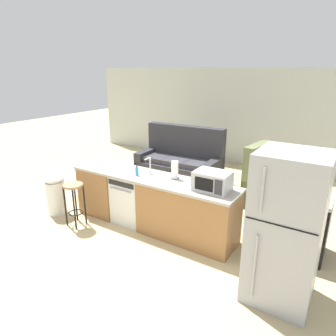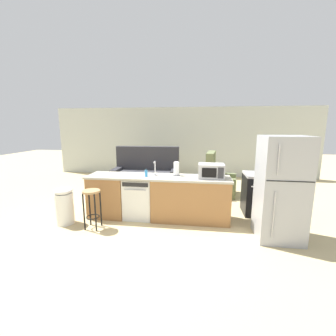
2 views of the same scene
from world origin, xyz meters
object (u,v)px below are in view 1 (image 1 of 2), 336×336
object	(u,v)px
stove_range	(299,223)
refrigerator	(285,229)
dishwasher	(133,198)
trash_bin	(56,194)
microwave	(212,181)
bar_stool	(74,196)
couch	(181,163)
armchair	(265,188)
paper_towel_roll	(175,170)
soap_bottle	(137,171)
kettle	(319,188)

from	to	relation	value
stove_range	refrigerator	bearing A→B (deg)	-90.01
dishwasher	trash_bin	distance (m)	1.48
microwave	bar_stool	distance (m)	2.35
couch	stove_range	bearing A→B (deg)	-30.69
dishwasher	refrigerator	size ratio (longest dim) A/B	0.48
couch	armchair	size ratio (longest dim) A/B	1.69
bar_stool	armchair	size ratio (longest dim) A/B	0.62
stove_range	refrigerator	size ratio (longest dim) A/B	0.51
stove_range	armchair	world-z (taller)	armchair
paper_towel_roll	trash_bin	size ratio (longest dim) A/B	0.38
microwave	soap_bottle	bearing A→B (deg)	-176.25
refrigerator	kettle	distance (m)	1.24
dishwasher	armchair	xyz separation A→B (m)	(1.75, 1.88, -0.07)
paper_towel_roll	trash_bin	distance (m)	2.34
dishwasher	trash_bin	xyz separation A→B (m)	(-1.37, -0.54, -0.04)
paper_towel_roll	trash_bin	world-z (taller)	paper_towel_roll
stove_range	soap_bottle	bearing A→B (deg)	-165.32
paper_towel_roll	armchair	distance (m)	2.12
stove_range	paper_towel_roll	xyz separation A→B (m)	(-1.83, -0.42, 0.59)
refrigerator	paper_towel_roll	bearing A→B (deg)	159.75
stove_range	trash_bin	xyz separation A→B (m)	(-3.97, -1.09, -0.07)
armchair	soap_bottle	bearing A→B (deg)	-128.76
microwave	paper_towel_roll	bearing A→B (deg)	169.70
paper_towel_roll	bar_stool	world-z (taller)	paper_towel_roll
stove_range	couch	distance (m)	3.49
paper_towel_roll	couch	size ratio (longest dim) A/B	0.14
bar_stool	trash_bin	bearing A→B (deg)	170.41
paper_towel_roll	stove_range	bearing A→B (deg)	12.97
microwave	trash_bin	distance (m)	2.97
microwave	couch	distance (m)	3.06
refrigerator	trash_bin	bearing A→B (deg)	179.83
refrigerator	kettle	world-z (taller)	refrigerator
microwave	refrigerator	bearing A→B (deg)	-25.88
refrigerator	couch	world-z (taller)	refrigerator
dishwasher	kettle	bearing A→B (deg)	13.78
dishwasher	refrigerator	bearing A→B (deg)	-11.93
stove_range	paper_towel_roll	world-z (taller)	paper_towel_roll
refrigerator	armchair	distance (m)	2.62
kettle	armchair	size ratio (longest dim) A/B	0.17
bar_stool	couch	distance (m)	3.00
refrigerator	paper_towel_roll	xyz separation A→B (m)	(-1.83, 0.68, 0.16)
dishwasher	trash_bin	size ratio (longest dim) A/B	1.14
paper_towel_roll	microwave	bearing A→B (deg)	-10.30
microwave	paper_towel_roll	xyz separation A→B (m)	(-0.70, 0.13, -0.00)
microwave	armchair	distance (m)	2.02
dishwasher	paper_towel_roll	world-z (taller)	paper_towel_roll
microwave	paper_towel_roll	distance (m)	0.71
kettle	dishwasher	bearing A→B (deg)	-166.22
couch	refrigerator	bearing A→B (deg)	-43.81
stove_range	soap_bottle	size ratio (longest dim) A/B	5.11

